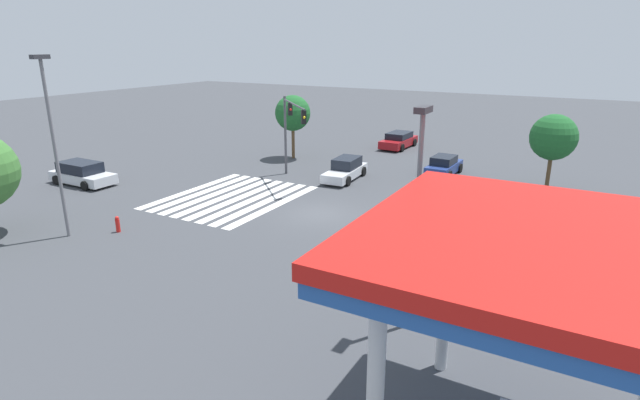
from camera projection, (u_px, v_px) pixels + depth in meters
ground_plane at (320, 214)px, 28.64m from camera, size 151.38×151.38×0.00m
crosswalk_markings at (232, 197)px, 31.66m from camera, size 9.38×7.25×0.01m
traffic_signal_mast at (291, 122)px, 34.36m from camera, size 4.40×4.40×5.74m
car_0 at (346, 170)px, 35.71m from camera, size 4.95×2.18×1.52m
car_1 at (444, 166)px, 36.84m from camera, size 4.16×2.02×1.44m
car_2 at (82, 174)px, 34.44m from camera, size 2.21×4.88×1.55m
car_3 at (399, 140)px, 46.37m from camera, size 4.91×2.34×1.44m
gas_station_canopy at (545, 262)px, 10.22m from camera, size 7.52×7.52×5.73m
pedestrian at (379, 258)px, 20.28m from camera, size 0.41×0.41×1.80m
street_light_pole_a at (418, 200)px, 16.02m from camera, size 0.80×0.36×7.54m
street_light_pole_b at (52, 133)px, 23.77m from camera, size 0.80×0.36×8.87m
tree_corner_a at (554, 137)px, 32.23m from camera, size 2.98×2.98×5.03m
tree_corner_c at (293, 113)px, 41.26m from camera, size 2.94×2.94×5.28m
fire_hydrant at (118, 224)px, 25.76m from camera, size 0.22×0.22×0.86m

